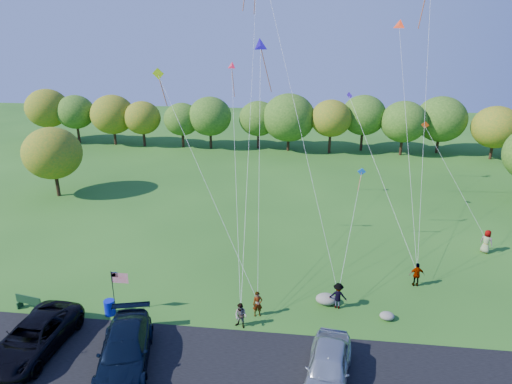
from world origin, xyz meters
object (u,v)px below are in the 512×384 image
Objects in this scene: minivan_dark at (34,337)px; park_bench at (30,302)px; flyer_d at (417,275)px; flyer_b at (241,316)px; minivan_silver at (328,367)px; trash_barrel at (110,307)px; flyer_e at (486,241)px; flyer_a at (258,304)px; minivan_navy at (125,350)px; flyer_c at (338,296)px.

minivan_dark reaches higher than park_bench.
minivan_dark reaches higher than flyer_d.
flyer_b is 0.86× the size of park_bench.
minivan_silver is at bearing 2.07° from minivan_dark.
minivan_dark reaches higher than trash_barrel.
flyer_b reaches higher than trash_barrel.
minivan_dark is 3.30× the size of flyer_e.
flyer_e is at bearing 58.78° from minivan_silver.
flyer_d is at bearing 8.26° from flyer_a.
trash_barrel is (2.52, 3.63, -0.43)m from minivan_dark.
flyer_e is at bearing -142.47° from flyer_d.
minivan_silver is at bearing -13.79° from minivan_navy.
minivan_navy is (5.14, -0.42, 0.04)m from minivan_dark.
minivan_silver is at bearing 53.49° from flyer_d.
flyer_d is (6.01, 9.45, -0.10)m from minivan_silver.
flyer_b reaches higher than park_bench.
flyer_b is 12.23m from flyer_d.
minivan_dark is at bearing -142.21° from flyer_b.
flyer_c is at bearing 45.13° from flyer_b.
park_bench is at bearing 9.18° from flyer_d.
minivan_navy reaches higher than flyer_c.
trash_barrel is (-2.63, 4.05, -0.47)m from minivan_navy.
flyer_c reaches higher than park_bench.
flyer_b is at bearing 32.45° from flyer_c.
minivan_dark is at bearing 70.49° from flyer_e.
flyer_d is (16.10, 9.49, -0.10)m from minivan_navy.
minivan_dark is 17.06m from flyer_c.
flyer_a is at bearing 6.00° from trash_barrel.
minivan_navy is 3.77× the size of flyer_a.
minivan_navy is 3.91× the size of flyer_b.
flyer_e reaches higher than flyer_b.
minivan_dark is 4.30m from park_bench.
flyer_b is 12.91m from park_bench.
flyer_c is 1.01× the size of flyer_d.
flyer_c is at bearing 91.12° from minivan_silver.
flyer_d reaches higher than park_bench.
flyer_c reaches higher than flyer_a.
minivan_silver is 6.37m from flyer_c.
flyer_e is (11.40, 8.58, 0.07)m from flyer_c.
flyer_d is (5.25, 3.13, -0.01)m from flyer_c.
minivan_silver is 19.24m from flyer_e.
flyer_c reaches higher than flyer_b.
flyer_e is 1.95× the size of trash_barrel.
minivan_silver reaches higher than park_bench.
flyer_b is at bearing 21.40° from minivan_navy.
trash_barrel is (-7.92, 0.28, -0.30)m from flyer_b.
minivan_dark reaches higher than flyer_b.
flyer_e reaches higher than park_bench.
minivan_silver is 3.07× the size of flyer_d.
minivan_dark is 1.00× the size of minivan_navy.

